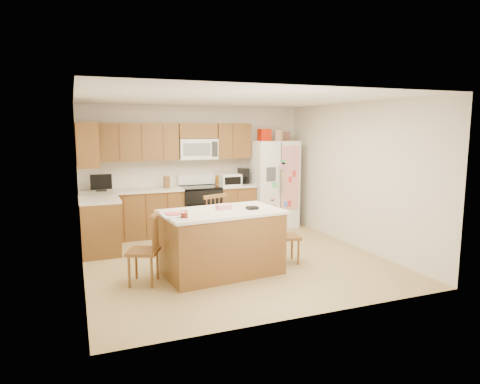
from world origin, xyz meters
name	(u,v)px	position (x,y,z in m)	size (l,w,h in m)	color
ground	(234,259)	(0.00, 0.00, 0.00)	(4.50, 4.50, 0.00)	#957951
room_shell	(234,169)	(0.00, 0.00, 1.44)	(4.60, 4.60, 2.52)	beige
cabinetry	(151,190)	(-0.98, 1.79, 0.91)	(3.36, 1.56, 2.15)	brown
stove	(200,208)	(0.00, 1.94, 0.47)	(0.76, 0.65, 1.13)	black
refrigerator	(273,183)	(1.57, 1.87, 0.92)	(0.90, 0.79, 2.04)	white
island	(222,242)	(-0.39, -0.56, 0.46)	(1.77, 1.14, 1.01)	brown
windsor_chair_left	(145,251)	(-1.48, -0.58, 0.45)	(0.52, 0.53, 0.96)	brown
windsor_chair_back	(209,228)	(-0.34, 0.21, 0.49)	(0.57, 0.55, 1.05)	brown
windsor_chair_right	(286,236)	(0.68, -0.45, 0.42)	(0.42, 0.43, 0.88)	brown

